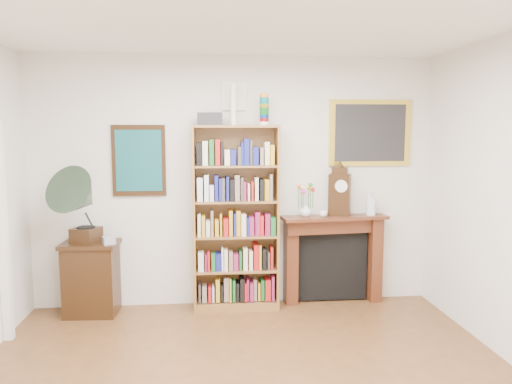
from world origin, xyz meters
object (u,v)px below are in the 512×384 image
bookshelf (236,207)px  bottle_left (370,205)px  teacup (323,214)px  bottle_right (373,207)px  side_cabinet (91,278)px  mantel_clock (340,192)px  cd_stack (109,240)px  flower_vase (306,210)px  gramophone (81,200)px  fireplace (333,252)px

bookshelf → bottle_left: bearing=3.3°
teacup → bottle_right: 0.59m
side_cabinet → teacup: size_ratio=8.61×
bottle_right → mantel_clock: bearing=175.7°
mantel_clock → side_cabinet: bearing=-152.6°
cd_stack → flower_vase: bearing=5.2°
gramophone → flower_vase: size_ratio=5.97×
side_cabinet → fireplace: bearing=6.0°
fireplace → teacup: bearing=-151.4°
flower_vase → teacup: size_ratio=1.52×
gramophone → bottle_right: bearing=25.3°
bottle_left → cd_stack: bearing=-175.8°
cd_stack → side_cabinet: bearing=155.1°
side_cabinet → mantel_clock: bearing=5.5°
gramophone → flower_vase: 2.41m
bookshelf → fireplace: size_ratio=1.91×
side_cabinet → bookshelf: bearing=4.6°
fireplace → cd_stack: 2.49m
teacup → bottle_left: size_ratio=0.38×
side_cabinet → bottle_right: 3.21m
flower_vase → bottle_right: (0.77, -0.00, 0.03)m
bottle_right → bookshelf: bearing=-178.4°
mantel_clock → bottle_left: 0.38m
side_cabinet → teacup: 2.63m
gramophone → side_cabinet: bearing=95.2°
flower_vase → bottle_left: size_ratio=0.58×
bookshelf → flower_vase: bookshelf is taller
gramophone → bottle_right: gramophone is taller
cd_stack → gramophone: bearing=-173.3°
gramophone → bottle_left: gramophone is taller
mantel_clock → teacup: (-0.20, -0.07, -0.23)m
bookshelf → fireplace: (1.12, 0.10, -0.55)m
mantel_clock → flower_vase: (-0.39, -0.02, -0.19)m
teacup → bottle_left: 0.56m
side_cabinet → gramophone: size_ratio=0.95×
mantel_clock → flower_vase: 0.44m
bookshelf → teacup: (0.98, 0.00, -0.08)m
mantel_clock → teacup: 0.31m
fireplace → gramophone: (-2.72, -0.27, 0.68)m
bottle_left → teacup: bearing=-173.5°
flower_vase → teacup: 0.20m
bottle_right → cd_stack: bearing=-176.3°
bottle_left → bookshelf: bearing=-177.6°
cd_stack → bottle_right: (2.91, 0.19, 0.28)m
bookshelf → flower_vase: bearing=4.4°
bookshelf → bottle_left: bookshelf is taller
bookshelf → mantel_clock: size_ratio=4.29×
bookshelf → fireplace: bearing=5.8°
gramophone → flower_vase: (2.39, 0.22, -0.18)m
bookshelf → mantel_clock: 1.19m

